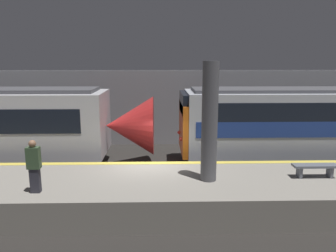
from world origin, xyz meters
The scene contains 6 objects.
ground_plane centered at (0.00, 0.00, 0.00)m, with size 120.00×120.00×0.00m, color #282623.
platform centered at (0.00, -1.84, 0.51)m, with size 40.00×3.69×1.03m.
station_rear_barrier centered at (0.00, 6.71, 2.18)m, with size 50.00×0.15×4.36m.
support_pillar_near centered at (2.06, -1.98, 2.98)m, with size 0.52×0.52×3.91m.
person_waiting centered at (-3.31, -2.89, 1.88)m, with size 0.38×0.24×1.63m.
platform_bench centered at (5.72, -1.83, 1.36)m, with size 1.50×0.40×0.45m.
Camera 1 is at (0.46, -12.30, 4.98)m, focal length 35.00 mm.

